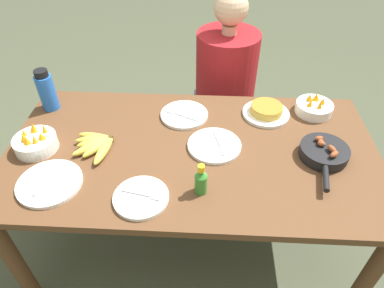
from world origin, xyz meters
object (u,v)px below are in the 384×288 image
object	(u,v)px
fruit_bowl_citrus	(314,107)
empty_plate_near_front	(214,145)
frittata_plate_center	(266,111)
empty_plate_mid_edge	(141,197)
person_figure	(224,103)
empty_plate_far_right	(184,115)
fruit_bowl_mango	(35,142)
hot_sauce_bottle	(201,181)
banana_bunch	(97,144)
skillet	(324,153)
water_bottle	(47,91)
empty_plate_far_left	(50,183)

from	to	relation	value
fruit_bowl_citrus	empty_plate_near_front	bearing A→B (deg)	-149.67
frittata_plate_center	empty_plate_mid_edge	size ratio (longest dim) A/B	1.08
empty_plate_near_front	person_figure	xyz separation A→B (m)	(0.07, 0.71, -0.26)
empty_plate_far_right	fruit_bowl_mango	size ratio (longest dim) A/B	1.27
frittata_plate_center	empty_plate_far_right	xyz separation A→B (m)	(-0.41, -0.03, -0.01)
fruit_bowl_citrus	hot_sauce_bottle	world-z (taller)	hot_sauce_bottle
person_figure	hot_sauce_bottle	bearing A→B (deg)	-97.23
empty_plate_near_front	hot_sauce_bottle	world-z (taller)	hot_sauce_bottle
empty_plate_near_front	hot_sauce_bottle	xyz separation A→B (m)	(-0.05, -0.27, 0.05)
banana_bunch	empty_plate_near_front	size ratio (longest dim) A/B	0.90
skillet	hot_sauce_bottle	bearing A→B (deg)	-55.70
frittata_plate_center	water_bottle	size ratio (longest dim) A/B	1.08
water_bottle	hot_sauce_bottle	distance (m)	0.95
skillet	empty_plate_far_right	size ratio (longest dim) A/B	1.43
banana_bunch	empty_plate_far_right	world-z (taller)	banana_bunch
banana_bunch	fruit_bowl_citrus	bearing A→B (deg)	17.49
fruit_bowl_mango	fruit_bowl_citrus	distance (m)	1.34
empty_plate_far_right	frittata_plate_center	bearing A→B (deg)	4.54
frittata_plate_center	water_bottle	world-z (taller)	water_bottle
empty_plate_mid_edge	fruit_bowl_mango	world-z (taller)	fruit_bowl_mango
fruit_bowl_mango	hot_sauce_bottle	distance (m)	0.77
empty_plate_far_left	hot_sauce_bottle	xyz separation A→B (m)	(0.61, -0.00, 0.05)
fruit_bowl_mango	empty_plate_far_left	bearing A→B (deg)	-57.36
frittata_plate_center	fruit_bowl_citrus	size ratio (longest dim) A/B	1.28
fruit_bowl_mango	hot_sauce_bottle	xyz separation A→B (m)	(0.74, -0.21, 0.02)
empty_plate_near_front	hot_sauce_bottle	distance (m)	0.28
frittata_plate_center	fruit_bowl_mango	distance (m)	1.10
banana_bunch	empty_plate_far_right	bearing A→B (deg)	34.32
empty_plate_far_left	fruit_bowl_mango	bearing A→B (deg)	122.64
empty_plate_far_left	water_bottle	world-z (taller)	water_bottle
water_bottle	hot_sauce_bottle	size ratio (longest dim) A/B	1.53
banana_bunch	empty_plate_mid_edge	distance (m)	0.38
fruit_bowl_mango	water_bottle	size ratio (longest dim) A/B	0.86
empty_plate_far_left	hot_sauce_bottle	distance (m)	0.61
skillet	frittata_plate_center	world-z (taller)	skillet
empty_plate_far_left	empty_plate_far_right	size ratio (longest dim) A/B	1.09
empty_plate_near_front	empty_plate_far_left	bearing A→B (deg)	-158.28
banana_bunch	frittata_plate_center	xyz separation A→B (m)	(0.78, 0.29, 0.00)
skillet	person_figure	world-z (taller)	person_figure
person_figure	fruit_bowl_citrus	bearing A→B (deg)	-44.10
water_bottle	person_figure	bearing A→B (deg)	26.06
empty_plate_near_front	hot_sauce_bottle	bearing A→B (deg)	-101.19
hot_sauce_bottle	empty_plate_far_right	bearing A→B (deg)	101.45
empty_plate_near_front	empty_plate_far_left	world-z (taller)	same
empty_plate_mid_edge	empty_plate_near_front	bearing A→B (deg)	48.50
frittata_plate_center	skillet	bearing A→B (deg)	-54.66
empty_plate_mid_edge	fruit_bowl_citrus	xyz separation A→B (m)	(0.78, 0.61, 0.02)
empty_plate_far_left	water_bottle	distance (m)	0.56
skillet	water_bottle	world-z (taller)	water_bottle
fruit_bowl_citrus	empty_plate_mid_edge	bearing A→B (deg)	-142.02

